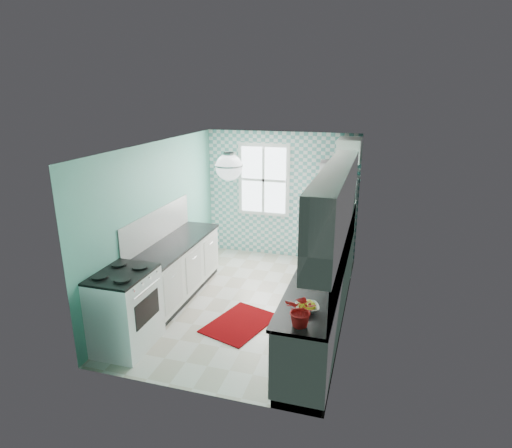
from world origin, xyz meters
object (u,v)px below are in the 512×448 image
(fruit_bowl, at_px, (307,308))
(microwave, at_px, (337,171))
(stove, at_px, (124,309))
(potted_plant, at_px, (302,310))
(fridge, at_px, (334,225))
(sink, at_px, (332,243))
(ceiling_light, at_px, (229,167))

(fruit_bowl, relative_size, microwave, 0.43)
(stove, relative_size, potted_plant, 2.86)
(fridge, height_order, stove, fridge)
(potted_plant, distance_m, microwave, 3.92)
(sink, bearing_deg, stove, -138.97)
(fridge, bearing_deg, microwave, 50.60)
(stove, height_order, potted_plant, potted_plant)
(stove, relative_size, microwave, 1.70)
(fridge, xyz_separation_m, potted_plant, (0.09, -3.85, 0.27))
(ceiling_light, height_order, fridge, ceiling_light)
(fridge, relative_size, potted_plant, 4.69)
(fruit_bowl, relative_size, potted_plant, 0.72)
(stove, height_order, microwave, microwave)
(ceiling_light, relative_size, stove, 0.34)
(ceiling_light, xyz_separation_m, fridge, (1.11, 2.62, -1.48))
(sink, bearing_deg, potted_plant, -91.41)
(potted_plant, bearing_deg, ceiling_light, 134.50)
(ceiling_light, xyz_separation_m, sink, (1.20, 1.41, -1.39))
(stove, height_order, fruit_bowl, stove)
(fridge, bearing_deg, ceiling_light, -116.19)
(ceiling_light, relative_size, microwave, 0.58)
(ceiling_light, xyz_separation_m, potted_plant, (1.20, -1.22, -1.20))
(sink, bearing_deg, ceiling_light, -131.87)
(potted_plant, height_order, microwave, microwave)
(fridge, relative_size, microwave, 2.79)
(microwave, bearing_deg, potted_plant, 88.43)
(fridge, height_order, potted_plant, fridge)
(microwave, bearing_deg, fridge, 50.95)
(sink, height_order, fruit_bowl, sink)
(fridge, xyz_separation_m, fruit_bowl, (0.09, -3.51, 0.12))
(potted_plant, xyz_separation_m, microwave, (-0.09, 3.85, 0.74))
(fridge, bearing_deg, stove, -127.38)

